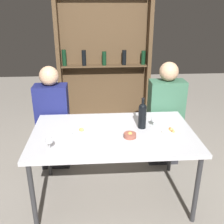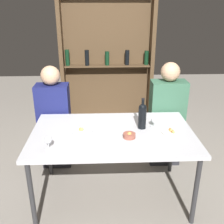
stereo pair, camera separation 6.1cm
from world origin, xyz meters
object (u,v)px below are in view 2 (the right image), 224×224
Objects in this scene: wine_glass_0 at (48,140)px; food_plate_1 at (171,132)px; food_plate_0 at (82,131)px; wine_bottle at (142,115)px; wine_glass_1 at (154,120)px; seated_person_left at (54,121)px; snack_bowl at (129,135)px; seated_person_right at (166,118)px.

wine_glass_0 is 0.65× the size of food_plate_1.
food_plate_0 is at bearing 50.48° from wine_glass_0.
wine_bottle is 0.92m from wine_glass_0.
wine_glass_1 is 1.21m from seated_person_left.
seated_person_left reaches higher than wine_glass_1.
wine_bottle is at bearing 53.49° from snack_bowl.
food_plate_0 is (-0.71, -0.07, -0.06)m from wine_glass_1.
wine_glass_1 is at bearing 136.54° from food_plate_1.
food_plate_0 is (0.26, 0.31, -0.07)m from wine_glass_0.
snack_bowl is at bearing -141.52° from wine_glass_1.
snack_bowl is at bearing -168.91° from food_plate_1.
snack_bowl is 0.92m from seated_person_right.
seated_person_left reaches higher than snack_bowl.
seated_person_left is at bearing 151.74° from food_plate_1.
food_plate_1 is (1.10, 0.25, -0.07)m from wine_glass_0.
snack_bowl is at bearing -42.21° from seated_person_left.
snack_bowl is (0.44, -0.14, 0.01)m from food_plate_0.
seated_person_right is (0.53, 0.73, -0.16)m from snack_bowl.
food_plate_1 is 1.39m from seated_person_left.
seated_person_right reaches higher than snack_bowl.
wine_glass_0 is 1.54m from seated_person_right.
seated_person_left is (-1.21, 0.65, -0.15)m from food_plate_1.
food_plate_1 is (0.26, -0.11, -0.13)m from wine_bottle.
seated_person_right is (1.34, -0.00, 0.01)m from seated_person_left.
seated_person_left reaches higher than wine_glass_0.
snack_bowl is at bearing -125.78° from seated_person_right.
wine_bottle reaches higher than snack_bowl.
food_plate_0 is at bearing -58.21° from seated_person_left.
seated_person_right is (0.38, 0.54, -0.28)m from wine_bottle.
wine_glass_0 is 0.94m from seated_person_left.
wine_bottle is at bearing 23.69° from wine_glass_0.
seated_person_right reaches higher than food_plate_0.
wine_bottle is 0.14m from wine_glass_1.
wine_glass_0 is 1.13m from food_plate_1.
wine_bottle reaches higher than wine_glass_1.
wine_glass_1 is at bearing -25.84° from seated_person_left.
wine_bottle is 2.92× the size of wine_glass_1.
food_plate_0 is 0.85m from food_plate_1.
seated_person_left is (-0.81, 0.73, -0.17)m from snack_bowl.
food_plate_0 is 1.14m from seated_person_right.
wine_glass_0 is (-0.84, -0.37, -0.06)m from wine_bottle.
snack_bowl is at bearing -17.40° from food_plate_0.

